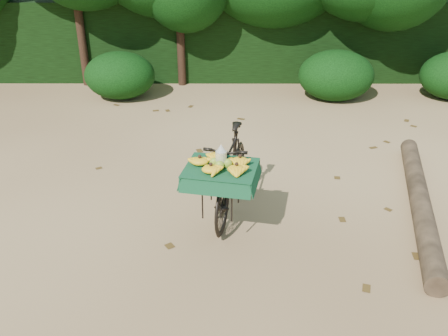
{
  "coord_description": "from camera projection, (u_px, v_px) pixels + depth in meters",
  "views": [
    {
      "loc": [
        -0.8,
        -5.37,
        3.18
      ],
      "look_at": [
        -0.82,
        -0.62,
        0.8
      ],
      "focal_mm": 38.0,
      "sensor_mm": 36.0,
      "label": 1
    }
  ],
  "objects": [
    {
      "name": "ground",
      "position": [
        286.0,
        202.0,
        6.22
      ],
      "size": [
        80.0,
        80.0,
        0.0
      ],
      "primitive_type": "plane",
      "color": "tan",
      "rests_on": "ground"
    },
    {
      "name": "vendor_bicycle",
      "position": [
        231.0,
        172.0,
        5.78
      ],
      "size": [
        0.99,
        1.9,
        1.08
      ],
      "rotation": [
        0.0,
        0.0,
        -0.2
      ],
      "color": "black",
      "rests_on": "ground"
    },
    {
      "name": "fallen_log",
      "position": [
        420.0,
        200.0,
        6.02
      ],
      "size": [
        1.12,
        3.4,
        0.25
      ],
      "primitive_type": "cylinder",
      "rotation": [
        1.57,
        0.0,
        -0.26
      ],
      "color": "brown",
      "rests_on": "ground"
    },
    {
      "name": "hedge_backdrop",
      "position": [
        259.0,
        37.0,
        11.46
      ],
      "size": [
        26.0,
        1.8,
        1.8
      ],
      "primitive_type": "cube",
      "color": "black",
      "rests_on": "ground"
    },
    {
      "name": "bush_clumps",
      "position": [
        288.0,
        78.0,
        9.87
      ],
      "size": [
        8.8,
        1.7,
        0.9
      ],
      "primitive_type": null,
      "color": "black",
      "rests_on": "ground"
    },
    {
      "name": "leaf_litter",
      "position": [
        281.0,
        178.0,
        6.8
      ],
      "size": [
        7.0,
        7.3,
        0.01
      ],
      "primitive_type": null,
      "color": "#493313",
      "rests_on": "ground"
    }
  ]
}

